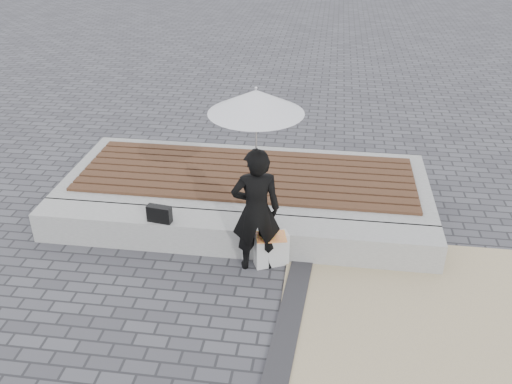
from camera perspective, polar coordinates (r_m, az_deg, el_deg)
ground at (r=5.66m, az=-5.38°, el=-15.02°), size 80.00×80.00×0.00m
seating_ledge at (r=6.75m, az=-2.49°, el=-4.41°), size 5.00×0.45×0.40m
timber_platform at (r=7.77m, az=-0.94°, el=0.44°), size 5.00×2.00×0.40m
timber_decking at (r=7.66m, az=-0.95°, el=1.88°), size 4.60×1.60×0.04m
woman at (r=6.14m, az=0.00°, el=-1.94°), size 0.63×0.49×1.52m
parasol at (r=5.58m, az=0.00°, el=9.38°), size 0.99×0.99×1.27m
handbag at (r=6.67m, az=-10.01°, el=-2.26°), size 0.31×0.15×0.21m
canvas_tote at (r=6.47m, az=1.60°, el=-5.98°), size 0.43×0.31×0.41m
magazine at (r=6.31m, az=1.58°, el=-4.66°), size 0.39×0.32×0.01m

